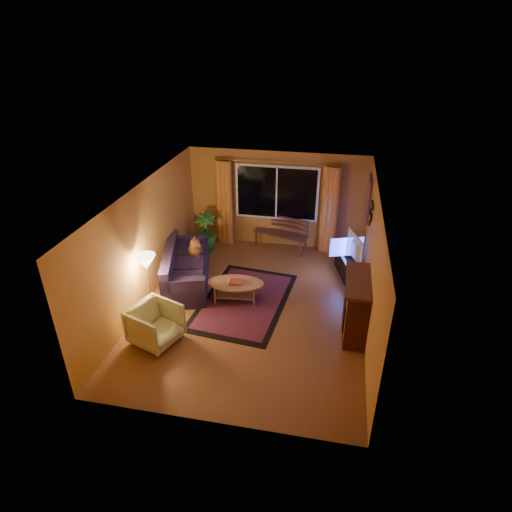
% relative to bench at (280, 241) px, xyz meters
% --- Properties ---
extents(floor, '(4.50, 6.00, 0.02)m').
position_rel_bench_xyz_m(floor, '(-0.16, -2.75, -0.22)').
color(floor, brown).
rests_on(floor, ground).
extents(ceiling, '(4.50, 6.00, 0.02)m').
position_rel_bench_xyz_m(ceiling, '(-0.16, -2.75, 2.30)').
color(ceiling, white).
rests_on(ceiling, ground).
extents(wall_back, '(4.50, 0.02, 2.50)m').
position_rel_bench_xyz_m(wall_back, '(-0.16, 0.26, 1.04)').
color(wall_back, '#BE8039').
rests_on(wall_back, ground).
extents(wall_left, '(0.02, 6.00, 2.50)m').
position_rel_bench_xyz_m(wall_left, '(-2.42, -2.75, 1.04)').
color(wall_left, '#BE8039').
rests_on(wall_left, ground).
extents(wall_right, '(0.02, 6.00, 2.50)m').
position_rel_bench_xyz_m(wall_right, '(2.10, -2.75, 1.04)').
color(wall_right, '#BE8039').
rests_on(wall_right, ground).
extents(window, '(2.00, 0.02, 1.30)m').
position_rel_bench_xyz_m(window, '(-0.16, 0.19, 1.24)').
color(window, black).
rests_on(window, wall_back).
extents(curtain_rod, '(3.20, 0.03, 0.03)m').
position_rel_bench_xyz_m(curtain_rod, '(-0.16, 0.15, 2.04)').
color(curtain_rod, '#BF8C3F').
rests_on(curtain_rod, wall_back).
extents(curtain_left, '(0.36, 0.36, 2.24)m').
position_rel_bench_xyz_m(curtain_left, '(-1.51, 0.13, 0.91)').
color(curtain_left, orange).
rests_on(curtain_left, ground).
extents(curtain_right, '(0.36, 0.36, 2.24)m').
position_rel_bench_xyz_m(curtain_right, '(1.19, 0.13, 0.91)').
color(curtain_right, orange).
rests_on(curtain_right, ground).
extents(bench, '(1.48, 0.83, 0.43)m').
position_rel_bench_xyz_m(bench, '(0.00, 0.00, 0.00)').
color(bench, '#442523').
rests_on(bench, ground).
extents(potted_plant, '(0.61, 0.61, 1.01)m').
position_rel_bench_xyz_m(potted_plant, '(-1.89, -0.42, 0.29)').
color(potted_plant, '#235B1E').
rests_on(potted_plant, ground).
extents(sofa, '(1.46, 2.31, 0.87)m').
position_rel_bench_xyz_m(sofa, '(-1.82, -2.11, 0.22)').
color(sofa, '#261A3E').
rests_on(sofa, ground).
extents(dog, '(0.29, 0.40, 0.43)m').
position_rel_bench_xyz_m(dog, '(-1.77, -1.63, 0.43)').
color(dog, brown).
rests_on(dog, sofa).
extents(armchair, '(0.97, 1.00, 0.82)m').
position_rel_bench_xyz_m(armchair, '(-1.69, -4.16, 0.20)').
color(armchair, beige).
rests_on(armchair, ground).
extents(floor_lamp, '(0.25, 0.25, 1.28)m').
position_rel_bench_xyz_m(floor_lamp, '(-2.16, -3.30, 0.43)').
color(floor_lamp, '#BF8C3F').
rests_on(floor_lamp, ground).
extents(rug, '(1.98, 2.87, 0.02)m').
position_rel_bench_xyz_m(rug, '(-0.39, -2.58, -0.20)').
color(rug, maroon).
rests_on(rug, ground).
extents(coffee_table, '(1.30, 1.30, 0.43)m').
position_rel_bench_xyz_m(coffee_table, '(-0.58, -2.56, 0.00)').
color(coffee_table, '#AD7854').
rests_on(coffee_table, ground).
extents(tv_console, '(0.67, 1.19, 0.47)m').
position_rel_bench_xyz_m(tv_console, '(1.77, -1.07, 0.02)').
color(tv_console, black).
rests_on(tv_console, ground).
extents(television, '(0.43, 0.97, 0.56)m').
position_rel_bench_xyz_m(television, '(1.77, -1.07, 0.54)').
color(television, black).
rests_on(television, tv_console).
extents(fireplace, '(0.40, 1.20, 1.10)m').
position_rel_bench_xyz_m(fireplace, '(1.89, -3.15, 0.34)').
color(fireplace, maroon).
rests_on(fireplace, ground).
extents(mirror_cluster, '(0.06, 0.60, 0.56)m').
position_rel_bench_xyz_m(mirror_cluster, '(2.05, -1.45, 1.59)').
color(mirror_cluster, black).
rests_on(mirror_cluster, wall_right).
extents(painting, '(0.04, 0.76, 0.96)m').
position_rel_bench_xyz_m(painting, '(2.06, -0.30, 1.44)').
color(painting, orange).
rests_on(painting, wall_right).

